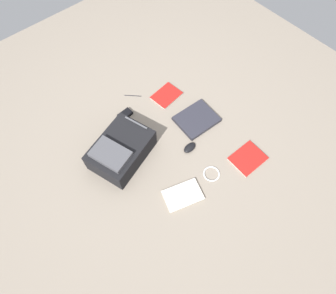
# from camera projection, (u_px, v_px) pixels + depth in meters

# --- Properties ---
(ground_plane) EXTENTS (3.88, 3.88, 0.00)m
(ground_plane) POSITION_uv_depth(u_px,v_px,m) (161.00, 149.00, 2.23)
(ground_plane) COLOR gray
(backpack) EXTENTS (0.45, 0.54, 0.21)m
(backpack) POSITION_uv_depth(u_px,v_px,m) (121.00, 150.00, 2.12)
(backpack) COLOR black
(backpack) RESTS_ON ground_plane
(laptop) EXTENTS (0.28, 0.33, 0.03)m
(laptop) POSITION_uv_depth(u_px,v_px,m) (197.00, 119.00, 2.35)
(laptop) COLOR #24242C
(laptop) RESTS_ON ground_plane
(book_blue) EXTENTS (0.20, 0.25, 0.02)m
(book_blue) POSITION_uv_depth(u_px,v_px,m) (166.00, 96.00, 2.47)
(book_blue) COLOR silver
(book_blue) RESTS_ON ground_plane
(book_manual) EXTENTS (0.21, 0.26, 0.02)m
(book_manual) POSITION_uv_depth(u_px,v_px,m) (248.00, 159.00, 2.18)
(book_manual) COLOR silver
(book_manual) RESTS_ON ground_plane
(book_red) EXTENTS (0.25, 0.31, 0.02)m
(book_red) POSITION_uv_depth(u_px,v_px,m) (183.00, 195.00, 2.04)
(book_red) COLOR silver
(book_red) RESTS_ON ground_plane
(computer_mouse) EXTENTS (0.07, 0.11, 0.03)m
(computer_mouse) POSITION_uv_depth(u_px,v_px,m) (190.00, 148.00, 2.22)
(computer_mouse) COLOR black
(computer_mouse) RESTS_ON ground_plane
(cable_coil) EXTENTS (0.12, 0.12, 0.01)m
(cable_coil) POSITION_uv_depth(u_px,v_px,m) (211.00, 174.00, 2.13)
(cable_coil) COLOR silver
(cable_coil) RESTS_ON ground_plane
(power_brick) EXTENTS (0.07, 0.12, 0.03)m
(power_brick) POSITION_uv_depth(u_px,v_px,m) (125.00, 114.00, 2.37)
(power_brick) COLOR black
(power_brick) RESTS_ON ground_plane
(pen_black) EXTENTS (0.11, 0.11, 0.01)m
(pen_black) POSITION_uv_depth(u_px,v_px,m) (133.00, 95.00, 2.48)
(pen_black) COLOR black
(pen_black) RESTS_ON ground_plane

